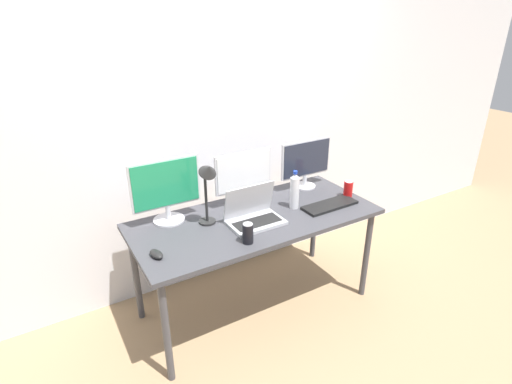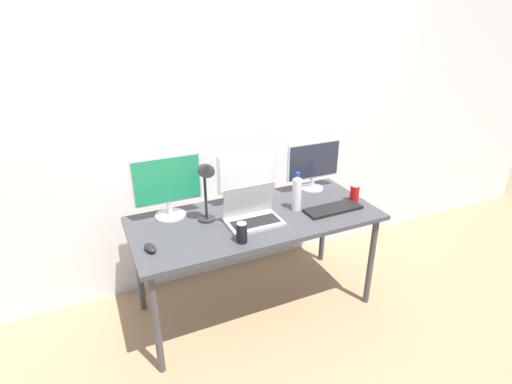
% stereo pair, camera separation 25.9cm
% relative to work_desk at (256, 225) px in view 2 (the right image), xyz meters
% --- Properties ---
extents(ground_plane, '(16.00, 16.00, 0.00)m').
position_rel_work_desk_xyz_m(ground_plane, '(0.00, 0.00, -0.68)').
color(ground_plane, '#9E7F5B').
extents(wall_back, '(7.00, 0.08, 2.60)m').
position_rel_work_desk_xyz_m(wall_back, '(0.00, 0.59, 0.62)').
color(wall_back, silver).
rests_on(wall_back, ground).
extents(work_desk, '(1.66, 0.74, 0.74)m').
position_rel_work_desk_xyz_m(work_desk, '(0.00, 0.00, 0.00)').
color(work_desk, '#424247').
rests_on(work_desk, ground).
extents(monitor_left, '(0.45, 0.20, 0.42)m').
position_rel_work_desk_xyz_m(monitor_left, '(-0.52, 0.24, 0.29)').
color(monitor_left, silver).
rests_on(monitor_left, work_desk).
extents(monitor_center, '(0.43, 0.19, 0.38)m').
position_rel_work_desk_xyz_m(monitor_center, '(0.03, 0.23, 0.27)').
color(monitor_center, silver).
rests_on(monitor_center, work_desk).
extents(monitor_right, '(0.44, 0.17, 0.38)m').
position_rel_work_desk_xyz_m(monitor_right, '(0.59, 0.24, 0.27)').
color(monitor_right, silver).
rests_on(monitor_right, work_desk).
extents(laptop_silver, '(0.35, 0.24, 0.25)m').
position_rel_work_desk_xyz_m(laptop_silver, '(-0.05, -0.05, 0.12)').
color(laptop_silver, '#B7B7BC').
rests_on(laptop_silver, work_desk).
extents(keyboard_main, '(0.41, 0.15, 0.02)m').
position_rel_work_desk_xyz_m(keyboard_main, '(0.52, -0.14, 0.07)').
color(keyboard_main, black).
rests_on(keyboard_main, work_desk).
extents(mouse_by_keyboard, '(0.08, 0.12, 0.04)m').
position_rel_work_desk_xyz_m(mouse_by_keyboard, '(-0.73, -0.13, 0.08)').
color(mouse_by_keyboard, black).
rests_on(mouse_by_keyboard, work_desk).
extents(water_bottle, '(0.06, 0.06, 0.27)m').
position_rel_work_desk_xyz_m(water_bottle, '(0.30, -0.02, 0.19)').
color(water_bottle, silver).
rests_on(water_bottle, work_desk).
extents(soda_can_near_keyboard, '(0.07, 0.07, 0.13)m').
position_rel_work_desk_xyz_m(soda_can_near_keyboard, '(0.74, -0.08, 0.13)').
color(soda_can_near_keyboard, red).
rests_on(soda_can_near_keyboard, work_desk).
extents(soda_can_by_laptop, '(0.07, 0.07, 0.13)m').
position_rel_work_desk_xyz_m(soda_can_by_laptop, '(-0.21, -0.26, 0.13)').
color(soda_can_by_laptop, black).
rests_on(soda_can_by_laptop, work_desk).
extents(desk_lamp, '(0.11, 0.18, 0.44)m').
position_rel_work_desk_xyz_m(desk_lamp, '(-0.31, 0.05, 0.36)').
color(desk_lamp, black).
rests_on(desk_lamp, work_desk).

